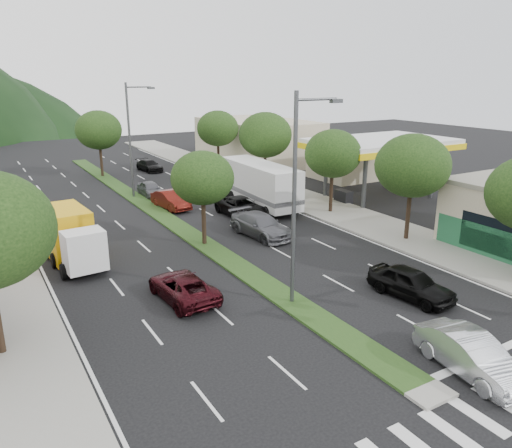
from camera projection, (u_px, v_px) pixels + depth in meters
ground at (420, 389)px, 17.62m from camera, size 160.00×160.00×0.00m
sidewalk_right at (299, 198)px, 44.29m from camera, size 5.00×90.00×0.15m
median at (153, 210)px, 40.68m from camera, size 1.60×56.00×0.12m
crosswalk at (469, 421)px, 15.97m from camera, size 19.00×2.20×0.01m
gas_canopy at (381, 146)px, 43.67m from camera, size 12.20×8.20×5.25m
bldg_right_far at (258, 141)px, 62.63m from camera, size 10.00×16.00×5.20m
tree_r_b at (412, 166)px, 31.91m from camera, size 4.80×4.80×6.94m
tree_r_c at (333, 154)px, 38.58m from camera, size 4.40×4.40×6.48m
tree_r_d at (265, 135)px, 46.70m from camera, size 5.00×5.00×7.17m
tree_r_e at (218, 129)px, 55.02m from camera, size 4.60×4.60×6.71m
tree_med_near at (202, 178)px, 31.18m from camera, size 4.00×4.00×6.02m
tree_med_far at (99, 130)px, 52.44m from camera, size 4.80×4.80×6.94m
streetlight_near at (298, 190)px, 22.70m from camera, size 2.60×0.25×10.00m
streetlight_mid at (132, 135)px, 43.30m from camera, size 2.60×0.25×10.00m
sedan_silver at (471, 355)px, 18.37m from camera, size 2.14×4.76×1.52m
suv_maroon at (183, 287)px, 24.47m from camera, size 2.43×4.85×1.32m
car_queue_a at (411, 283)px, 24.61m from camera, size 2.36×4.67×1.52m
car_queue_b at (261, 225)px, 34.02m from camera, size 2.71×5.50×1.54m
car_queue_c at (171, 200)px, 41.00m from camera, size 2.08×4.59×1.46m
car_queue_d at (241, 207)px, 38.77m from camera, size 2.45×5.31×1.48m
car_queue_e at (151, 189)px, 45.14m from camera, size 1.63×3.98×1.35m
car_queue_f at (149, 166)px, 56.93m from camera, size 2.25×4.52×1.26m
box_truck at (70, 238)px, 29.10m from camera, size 2.83×6.48×3.12m
motorhome at (259, 184)px, 41.37m from camera, size 3.29×9.56×3.63m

